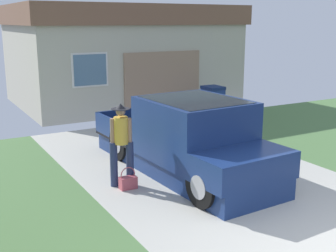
{
  "coord_description": "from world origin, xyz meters",
  "views": [
    {
      "loc": [
        -5.21,
        -3.75,
        3.28
      ],
      "look_at": [
        -0.71,
        4.18,
        1.08
      ],
      "focal_mm": 46.93,
      "sensor_mm": 36.0,
      "label": 1
    }
  ],
  "objects_px": {
    "house_with_garage": "(120,54)",
    "wheeled_trash_bin": "(213,100)",
    "handbag": "(128,182)",
    "person_with_hat": "(121,141)",
    "pickup_truck": "(191,141)"
  },
  "relations": [
    {
      "from": "handbag",
      "to": "wheeled_trash_bin",
      "type": "xyz_separation_m",
      "value": [
        5.41,
        4.74,
        0.44
      ]
    },
    {
      "from": "person_with_hat",
      "to": "wheeled_trash_bin",
      "type": "relative_size",
      "value": 1.59
    },
    {
      "from": "house_with_garage",
      "to": "handbag",
      "type": "bearing_deg",
      "value": -112.92
    },
    {
      "from": "house_with_garage",
      "to": "wheeled_trash_bin",
      "type": "xyz_separation_m",
      "value": [
        1.56,
        -4.37,
        -1.37
      ]
    },
    {
      "from": "handbag",
      "to": "person_with_hat",
      "type": "bearing_deg",
      "value": 98.93
    },
    {
      "from": "pickup_truck",
      "to": "handbag",
      "type": "bearing_deg",
      "value": 0.7
    },
    {
      "from": "handbag",
      "to": "wheeled_trash_bin",
      "type": "height_order",
      "value": "wheeled_trash_bin"
    },
    {
      "from": "house_with_garage",
      "to": "wheeled_trash_bin",
      "type": "relative_size",
      "value": 7.83
    },
    {
      "from": "person_with_hat",
      "to": "handbag",
      "type": "relative_size",
      "value": 3.79
    },
    {
      "from": "house_with_garage",
      "to": "wheeled_trash_bin",
      "type": "height_order",
      "value": "house_with_garage"
    },
    {
      "from": "person_with_hat",
      "to": "wheeled_trash_bin",
      "type": "bearing_deg",
      "value": 62.1
    },
    {
      "from": "person_with_hat",
      "to": "handbag",
      "type": "bearing_deg",
      "value": -58.79
    },
    {
      "from": "pickup_truck",
      "to": "house_with_garage",
      "type": "bearing_deg",
      "value": -107.07
    },
    {
      "from": "handbag",
      "to": "wheeled_trash_bin",
      "type": "distance_m",
      "value": 7.21
    },
    {
      "from": "handbag",
      "to": "house_with_garage",
      "type": "bearing_deg",
      "value": 67.08
    }
  ]
}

